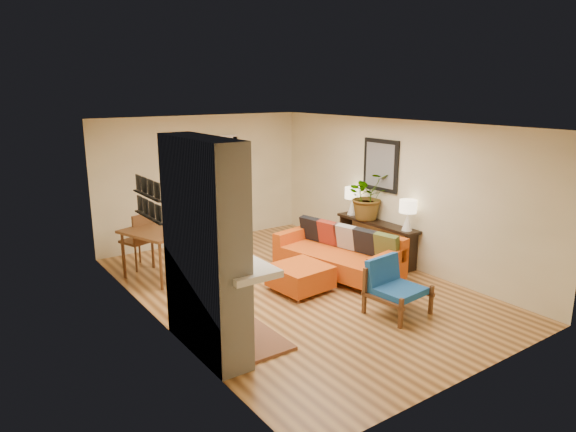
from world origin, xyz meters
The scene contains 10 objects.
room_shell centered at (0.60, 2.63, 1.24)m, with size 6.50×6.50×6.50m.
fireplace centered at (-2.00, -1.00, 1.24)m, with size 1.09×1.68×2.60m.
sofa centered at (1.00, 0.06, 0.38)m, with size 1.35×2.33×0.86m.
ottoman centered at (0.00, -0.14, 0.24)m, with size 0.88×0.88×0.41m.
blue_chair centered at (0.61, -1.52, 0.42)m, with size 0.81×0.80×0.78m.
dining_table centered at (-1.57, 1.71, 0.66)m, with size 1.21×1.92×1.01m.
console_table centered at (2.07, 0.29, 0.58)m, with size 0.34×1.85×0.72m.
lamp_near centered at (2.07, -0.44, 1.06)m, with size 0.30×0.30×0.54m.
lamp_far centered at (2.07, 0.97, 1.06)m, with size 0.30×0.30×0.54m.
houseplant centered at (2.06, 0.54, 1.18)m, with size 0.81×0.71×0.91m, color #1E5919.
Camera 1 is at (-4.54, -6.26, 3.13)m, focal length 32.00 mm.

